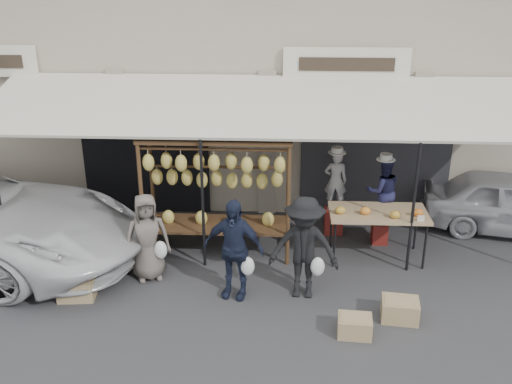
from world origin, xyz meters
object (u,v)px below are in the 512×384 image
customer_right (304,248)px  crate_near_a (355,326)px  banana_rack (216,172)px  vendor_left (335,181)px  produce_table (378,214)px  customer_mid (233,249)px  crate_near_b (400,310)px  customer_left (147,237)px  crate_far (77,288)px  vendor_right (383,191)px

customer_right → crate_near_a: customer_right is taller
banana_rack → vendor_left: 2.41m
produce_table → customer_mid: 2.76m
vendor_left → crate_near_b: size_ratio=2.21×
vendor_left → customer_left: bearing=33.2°
customer_mid → crate_near_b: 2.66m
crate_near_a → crate_far: bearing=169.8°
crate_near_b → vendor_right: bearing=88.5°
banana_rack → customer_left: size_ratio=1.73×
crate_near_b → produce_table: bearing=92.9°
customer_right → crate_near_b: bearing=-17.2°
crate_near_b → crate_near_a: bearing=-149.4°
crate_near_a → crate_near_b: (0.71, 0.42, 0.02)m
customer_mid → crate_far: (-2.47, -0.20, -0.66)m
crate_far → crate_near_b: bearing=-4.0°
vendor_right → crate_near_b: vendor_right is taller
customer_mid → crate_near_a: 2.16m
vendor_right → crate_far: vendor_right is taller
banana_rack → vendor_left: bearing=24.4°
produce_table → vendor_right: vendor_right is taller
vendor_left → customer_right: 2.42m
produce_table → crate_far: 5.17m
crate_near_a → crate_near_b: 0.83m
produce_table → crate_far: size_ratio=3.05×
produce_table → crate_far: produce_table is taller
crate_near_a → vendor_left: bearing=91.0°
banana_rack → crate_far: size_ratio=4.66×
vendor_left → crate_near_a: vendor_left is taller
produce_table → vendor_right: 0.67m
customer_right → crate_far: customer_right is taller
produce_table → vendor_left: bearing=123.3°
vendor_left → crate_far: 5.01m
banana_rack → customer_mid: size_ratio=1.58×
customer_mid → banana_rack: bearing=118.8°
banana_rack → crate_near_a: banana_rack is taller
crate_near_b → vendor_left: bearing=104.8°
customer_right → crate_near_a: size_ratio=3.54×
customer_mid → crate_near_a: (1.80, -0.97, -0.68)m
vendor_left → crate_far: (-4.21, -2.56, -0.92)m
customer_left → customer_mid: (1.46, -0.46, 0.07)m
vendor_left → vendor_right: bearing=156.9°
vendor_left → customer_right: size_ratio=0.70×
crate_near_a → crate_far: size_ratio=0.85×
banana_rack → customer_left: 1.62m
customer_left → crate_near_b: bearing=-33.1°
customer_left → crate_near_a: (3.27, -1.43, -0.61)m
customer_mid → customer_right: bearing=14.6°
vendor_left → vendor_right: (0.84, -0.40, -0.04)m
vendor_left → banana_rack: bearing=27.0°
crate_near_b → banana_rack: bearing=146.5°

